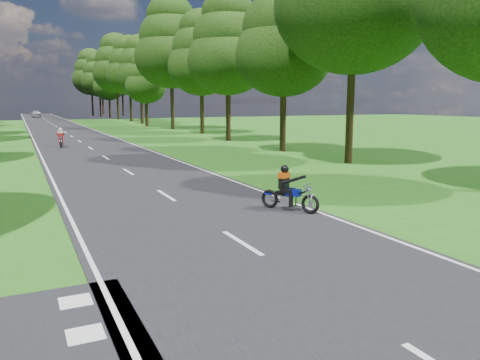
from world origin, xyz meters
TOP-DOWN VIEW (x-y plane):
  - ground at (0.00, 0.00)m, footprint 160.00×160.00m
  - main_road at (0.00, 50.00)m, footprint 7.00×140.00m
  - road_markings at (-0.14, 48.13)m, footprint 7.40×140.00m
  - treeline at (1.43, 60.06)m, footprint 40.00×115.35m
  - rider_near_blue at (2.64, 4.25)m, footprint 1.28×1.67m
  - rider_far_red at (-1.75, 27.48)m, footprint 0.71×1.67m
  - distant_car at (-0.90, 93.70)m, footprint 1.87×4.11m

SIDE VIEW (x-z plane):
  - ground at x=0.00m, z-range 0.00..0.00m
  - main_road at x=0.00m, z-range 0.00..0.02m
  - road_markings at x=-0.14m, z-range 0.02..0.03m
  - rider_near_blue at x=2.64m, z-range 0.02..1.37m
  - rider_far_red at x=-1.75m, z-range 0.02..1.37m
  - distant_car at x=-0.90m, z-range 0.02..1.39m
  - treeline at x=1.43m, z-range 0.86..15.65m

